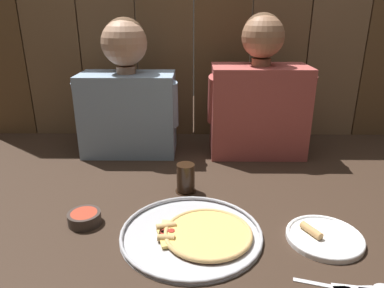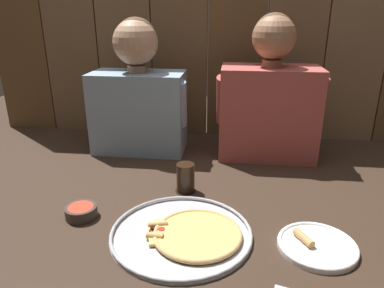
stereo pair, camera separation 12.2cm
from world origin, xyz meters
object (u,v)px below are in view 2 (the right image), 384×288
at_px(dipping_bowl, 81,211).
at_px(diner_right, 269,98).
at_px(drinking_glass, 186,178).
at_px(diner_left, 138,93).
at_px(pizza_tray, 185,233).
at_px(dinner_plate, 317,245).

distance_m(dipping_bowl, diner_right, 0.88).
bearing_deg(drinking_glass, diner_left, 124.40).
xyz_separation_m(pizza_tray, drinking_glass, (-0.04, 0.27, 0.04)).
bearing_deg(dipping_bowl, drinking_glass, 34.42).
height_order(drinking_glass, diner_right, diner_right).
bearing_deg(diner_right, drinking_glass, -128.91).
height_order(pizza_tray, diner_right, diner_right).
height_order(dipping_bowl, diner_left, diner_left).
bearing_deg(drinking_glass, pizza_tray, -82.36).
relative_size(pizza_tray, diner_right, 0.68).
relative_size(pizza_tray, diner_left, 0.70).
distance_m(dinner_plate, diner_right, 0.72).
xyz_separation_m(dinner_plate, diner_right, (-0.09, 0.67, 0.25)).
xyz_separation_m(drinking_glass, diner_left, (-0.26, 0.38, 0.21)).
bearing_deg(drinking_glass, diner_right, 51.09).
distance_m(dipping_bowl, diner_left, 0.64).
bearing_deg(pizza_tray, dinner_plate, -2.15).
distance_m(dinner_plate, dipping_bowl, 0.71).
bearing_deg(dinner_plate, diner_left, 134.85).
bearing_deg(dipping_bowl, pizza_tray, -10.38).
relative_size(pizza_tray, dipping_bowl, 4.12).
bearing_deg(dinner_plate, pizza_tray, 177.85).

